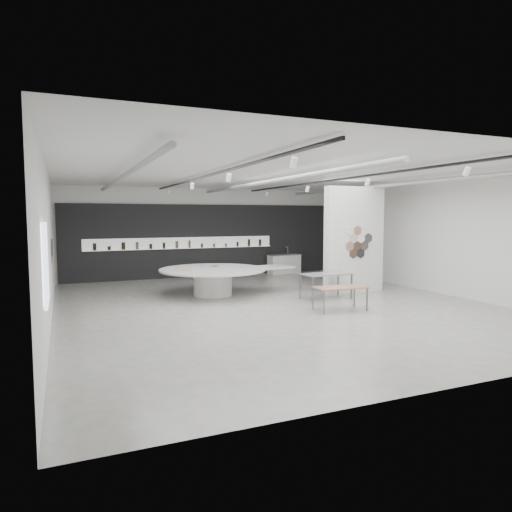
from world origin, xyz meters
name	(u,v)px	position (x,y,z in m)	size (l,w,h in m)	color
room	(271,234)	(-0.09, 0.00, 2.07)	(12.02, 14.02, 3.82)	#A7A59D
back_wall_display	(203,241)	(-0.08, 6.93, 1.54)	(11.80, 0.27, 3.10)	black
partition_column	(354,240)	(3.50, 1.00, 1.80)	(2.20, 0.38, 3.60)	white
display_island	(215,278)	(-1.09, 2.24, 0.58)	(4.89, 4.07, 0.89)	white
sample_table_wood	(340,289)	(1.32, -1.48, 0.61)	(1.44, 0.77, 0.66)	#9E6851
sample_table_stone	(326,276)	(1.93, 0.23, 0.74)	(1.62, 0.89, 0.81)	gray
kitchen_counter	(284,264)	(3.60, 6.52, 0.43)	(1.57, 0.72, 1.20)	white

